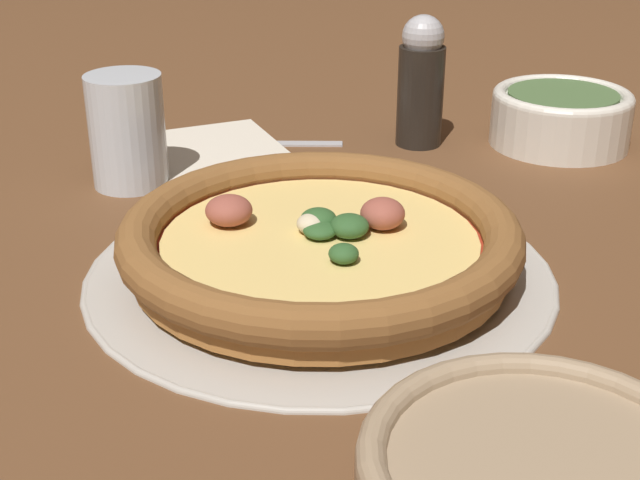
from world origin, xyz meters
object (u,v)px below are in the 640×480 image
pizza_tray (320,269)px  napkin (207,149)px  pizza (320,240)px  drinking_cup (127,131)px  fork (231,143)px  bowl_far (561,115)px  pepper_shaker (421,82)px

pizza_tray → napkin: 0.26m
pizza → drinking_cup: bearing=129.0°
napkin → fork: napkin is taller
pizza_tray → bowl_far: bowl_far is taller
pizza → drinking_cup: 0.22m
bowl_far → pepper_shaker: (-0.13, 0.01, 0.03)m
pizza → pepper_shaker: 0.28m
fork → napkin: bearing=52.2°
napkin → fork: bearing=46.8°
fork → pizza_tray: bearing=108.3°
drinking_cup → fork: size_ratio=0.50×
pepper_shaker → bowl_far: bearing=-5.2°
drinking_cup → pepper_shaker: bearing=17.5°
napkin → pepper_shaker: pepper_shaker is taller
fork → pepper_shaker: 0.18m
napkin → drinking_cup: bearing=-130.4°
pizza → pepper_shaker: (0.11, 0.25, 0.03)m
fork → drinking_cup: bearing=54.2°
pizza_tray → fork: (-0.06, 0.27, -0.00)m
pizza → bowl_far: bowl_far is taller
pizza_tray → pizza: (-0.00, 0.00, 0.02)m
pizza → bowl_far: size_ratio=2.08×
napkin → fork: size_ratio=0.94×
pizza_tray → fork: pizza_tray is taller
drinking_cup → fork: 0.13m
drinking_cup → napkin: bearing=49.6°
pizza → pepper_shaker: pepper_shaker is taller
pizza_tray → pizza: 0.02m
pizza_tray → napkin: (-0.08, 0.24, 0.00)m
bowl_far → drinking_cup: drinking_cup is taller
pizza → bowl_far: (0.24, 0.24, 0.00)m
pizza → drinking_cup: (-0.14, 0.17, 0.02)m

